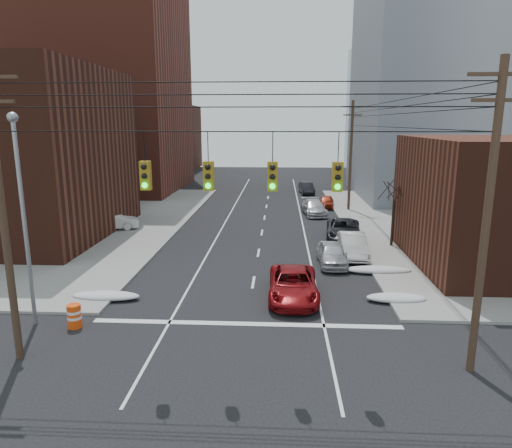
# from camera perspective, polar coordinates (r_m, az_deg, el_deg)

# --- Properties ---
(ground) EXTENTS (160.00, 160.00, 0.00)m
(ground) POSITION_cam_1_polar(r_m,az_deg,el_deg) (15.46, -3.19, -22.59)
(ground) COLOR black
(ground) RESTS_ON ground
(building_brick_tall) EXTENTS (24.00, 20.00, 30.00)m
(building_brick_tall) POSITION_cam_1_polar(r_m,az_deg,el_deg) (65.97, -20.61, 17.14)
(building_brick_tall) COLOR maroon
(building_brick_tall) RESTS_ON ground
(building_brick_far) EXTENTS (22.00, 18.00, 12.00)m
(building_brick_far) POSITION_cam_1_polar(r_m,az_deg,el_deg) (90.85, -14.78, 10.37)
(building_brick_far) COLOR #461F15
(building_brick_far) RESTS_ON ground
(building_office) EXTENTS (22.00, 20.00, 25.00)m
(building_office) POSITION_cam_1_polar(r_m,az_deg,el_deg) (60.27, 23.84, 15.00)
(building_office) COLOR gray
(building_office) RESTS_ON ground
(building_glass) EXTENTS (20.00, 18.00, 22.00)m
(building_glass) POSITION_cam_1_polar(r_m,az_deg,el_deg) (85.60, 18.86, 13.36)
(building_glass) COLOR gray
(building_glass) RESTS_ON ground
(utility_pole_left) EXTENTS (2.20, 0.28, 11.00)m
(utility_pole_left) POSITION_cam_1_polar(r_m,az_deg,el_deg) (18.73, -29.15, 1.41)
(utility_pole_left) COLOR #473323
(utility_pole_left) RESTS_ON ground
(utility_pole_right) EXTENTS (2.20, 0.28, 11.00)m
(utility_pole_right) POSITION_cam_1_polar(r_m,az_deg,el_deg) (17.35, 26.92, 0.86)
(utility_pole_right) COLOR #473323
(utility_pole_right) RESTS_ON ground
(utility_pole_far) EXTENTS (2.20, 0.28, 11.00)m
(utility_pole_far) POSITION_cam_1_polar(r_m,az_deg,el_deg) (47.18, 11.77, 8.56)
(utility_pole_far) COLOR #473323
(utility_pole_far) RESTS_ON ground
(traffic_signals) EXTENTS (17.00, 0.42, 2.02)m
(traffic_signals) POSITION_cam_1_polar(r_m,az_deg,el_deg) (15.68, -1.98, 6.23)
(traffic_signals) COLOR black
(traffic_signals) RESTS_ON ground
(street_light) EXTENTS (0.44, 0.44, 9.32)m
(street_light) POSITION_cam_1_polar(r_m,az_deg,el_deg) (21.81, -27.19, 2.33)
(street_light) COLOR gray
(street_light) RESTS_ON ground
(bare_tree) EXTENTS (2.09, 2.20, 4.93)m
(bare_tree) POSITION_cam_1_polar(r_m,az_deg,el_deg) (34.19, 16.74, 0.96)
(bare_tree) COLOR black
(bare_tree) RESTS_ON ground
(snow_nw) EXTENTS (3.50, 1.08, 0.42)m
(snow_nw) POSITION_cam_1_polar(r_m,az_deg,el_deg) (24.88, -18.24, -8.52)
(snow_nw) COLOR silver
(snow_nw) RESTS_ON ground
(snow_ne) EXTENTS (3.00, 1.08, 0.42)m
(snow_ne) POSITION_cam_1_polar(r_m,az_deg,el_deg) (24.44, 17.11, -8.82)
(snow_ne) COLOR silver
(snow_ne) RESTS_ON ground
(snow_east_far) EXTENTS (4.00, 1.08, 0.42)m
(snow_east_far) POSITION_cam_1_polar(r_m,az_deg,el_deg) (28.56, 14.97, -5.56)
(snow_east_far) COLOR silver
(snow_east_far) RESTS_ON ground
(red_pickup) EXTENTS (2.48, 5.37, 1.49)m
(red_pickup) POSITION_cam_1_polar(r_m,az_deg,el_deg) (23.74, 4.67, -7.54)
(red_pickup) COLOR maroon
(red_pickup) RESTS_ON ground
(parked_car_a) EXTENTS (1.78, 4.27, 1.45)m
(parked_car_a) POSITION_cam_1_polar(r_m,az_deg,el_deg) (29.45, 9.46, -3.70)
(parked_car_a) COLOR #BCBCC1
(parked_car_a) RESTS_ON ground
(parked_car_b) EXTENTS (1.74, 4.79, 1.57)m
(parked_car_b) POSITION_cam_1_polar(r_m,az_deg,el_deg) (31.46, 11.99, -2.63)
(parked_car_b) COLOR silver
(parked_car_b) RESTS_ON ground
(parked_car_c) EXTENTS (3.16, 5.83, 1.55)m
(parked_car_c) POSITION_cam_1_polar(r_m,az_deg,el_deg) (35.88, 10.89, -0.72)
(parked_car_c) COLOR black
(parked_car_c) RESTS_ON ground
(parked_car_d) EXTENTS (2.58, 5.20, 1.45)m
(parked_car_d) POSITION_cam_1_polar(r_m,az_deg,el_deg) (45.06, 7.26, 2.05)
(parked_car_d) COLOR #B7B7BC
(parked_car_d) RESTS_ON ground
(parked_car_e) EXTENTS (1.97, 3.91, 1.28)m
(parked_car_e) POSITION_cam_1_polar(r_m,az_deg,el_deg) (49.11, 8.80, 2.77)
(parked_car_e) COLOR maroon
(parked_car_e) RESTS_ON ground
(parked_car_f) EXTENTS (1.94, 4.52, 1.45)m
(parked_car_f) POSITION_cam_1_polar(r_m,az_deg,el_deg) (58.37, 6.33, 4.47)
(parked_car_f) COLOR black
(parked_car_f) RESTS_ON ground
(lot_car_a) EXTENTS (4.49, 2.61, 1.40)m
(lot_car_a) POSITION_cam_1_polar(r_m,az_deg,el_deg) (39.80, -17.52, 0.34)
(lot_car_a) COLOR silver
(lot_car_a) RESTS_ON sidewalk_nw
(lot_car_b) EXTENTS (4.91, 3.71, 1.24)m
(lot_car_b) POSITION_cam_1_polar(r_m,az_deg,el_deg) (40.68, -19.95, 0.31)
(lot_car_b) COLOR #B5B5BA
(lot_car_b) RESTS_ON sidewalk_nw
(lot_car_c) EXTENTS (5.04, 3.27, 1.36)m
(lot_car_c) POSITION_cam_1_polar(r_m,az_deg,el_deg) (39.75, -28.46, -0.66)
(lot_car_c) COLOR black
(lot_car_c) RESTS_ON sidewalk_nw
(lot_car_d) EXTENTS (4.47, 2.46, 1.44)m
(lot_car_d) POSITION_cam_1_polar(r_m,az_deg,el_deg) (41.44, -24.32, 0.29)
(lot_car_d) COLOR silver
(lot_car_d) RESTS_ON sidewalk_nw
(construction_barrel) EXTENTS (0.62, 0.62, 1.07)m
(construction_barrel) POSITION_cam_1_polar(r_m,az_deg,el_deg) (22.05, -21.76, -10.61)
(construction_barrel) COLOR #EF450C
(construction_barrel) RESTS_ON ground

